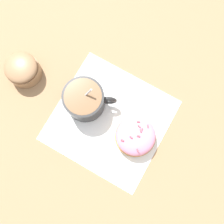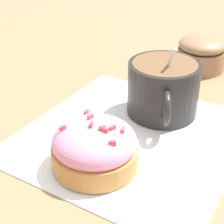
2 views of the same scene
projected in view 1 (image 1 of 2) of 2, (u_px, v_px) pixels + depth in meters
ground_plane at (110, 120)px, 0.63m from camera, size 3.00×3.00×0.00m
paper_napkin at (110, 120)px, 0.63m from camera, size 0.28×0.28×0.00m
coffee_cup at (85, 99)px, 0.60m from camera, size 0.11×0.09×0.10m
frosted_pastry at (135, 137)px, 0.60m from camera, size 0.09×0.09×0.06m
sugar_bowl at (23, 69)px, 0.63m from camera, size 0.08×0.08×0.06m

